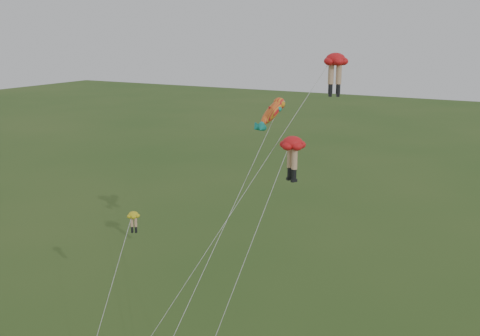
% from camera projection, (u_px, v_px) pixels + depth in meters
% --- Properties ---
extents(legs_kite_red_high, '(10.56, 9.38, 18.99)m').
position_uv_depth(legs_kite_red_high, '(332.00, 67.00, 31.28)').
color(legs_kite_red_high, red).
rests_on(legs_kite_red_high, ground).
extents(legs_kite_red_mid, '(3.88, 8.90, 14.29)m').
position_uv_depth(legs_kite_red_mid, '(291.00, 149.00, 31.14)').
color(legs_kite_red_mid, red).
rests_on(legs_kite_red_mid, ground).
extents(legs_kite_yellow, '(1.44, 7.00, 8.98)m').
position_uv_depth(legs_kite_yellow, '(130.00, 227.00, 34.09)').
color(legs_kite_yellow, gold).
rests_on(legs_kite_yellow, ground).
extents(fish_kite, '(2.19, 15.50, 15.87)m').
position_uv_depth(fish_kite, '(272.00, 113.00, 37.51)').
color(fish_kite, orange).
rests_on(fish_kite, ground).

